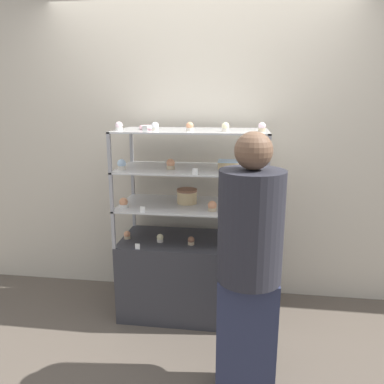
% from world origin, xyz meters
% --- Properties ---
extents(ground_plane, '(20.00, 20.00, 0.00)m').
position_xyz_m(ground_plane, '(0.00, 0.00, 0.00)').
color(ground_plane, brown).
extents(back_wall, '(8.00, 0.05, 2.60)m').
position_xyz_m(back_wall, '(0.00, 0.42, 1.30)').
color(back_wall, beige).
rests_on(back_wall, ground_plane).
extents(display_base, '(1.12, 0.55, 0.63)m').
position_xyz_m(display_base, '(0.00, 0.00, 0.32)').
color(display_base, '#333338').
rests_on(display_base, ground_plane).
extents(display_riser_lower, '(1.12, 0.55, 0.29)m').
position_xyz_m(display_riser_lower, '(0.00, 0.00, 0.90)').
color(display_riser_lower, '#99999E').
rests_on(display_riser_lower, display_base).
extents(display_riser_middle, '(1.12, 0.55, 0.29)m').
position_xyz_m(display_riser_middle, '(0.00, 0.00, 1.19)').
color(display_riser_middle, '#99999E').
rests_on(display_riser_middle, display_riser_lower).
extents(display_riser_upper, '(1.12, 0.55, 0.29)m').
position_xyz_m(display_riser_upper, '(0.00, 0.00, 1.48)').
color(display_riser_upper, '#99999E').
rests_on(display_riser_upper, display_riser_middle).
extents(layer_cake_centerpiece, '(0.16, 0.16, 0.11)m').
position_xyz_m(layer_cake_centerpiece, '(-0.04, 0.04, 0.98)').
color(layer_cake_centerpiece, '#DBBC84').
rests_on(layer_cake_centerpiece, display_riser_lower).
extents(sheet_cake_frosted, '(0.19, 0.14, 0.06)m').
position_xyz_m(sheet_cake_frosted, '(0.29, 0.04, 1.24)').
color(sheet_cake_frosted, '#DBBC84').
rests_on(sheet_cake_frosted, display_riser_middle).
extents(cupcake_0, '(0.05, 0.05, 0.06)m').
position_xyz_m(cupcake_0, '(-0.52, -0.06, 0.66)').
color(cupcake_0, '#CCB28C').
rests_on(cupcake_0, display_base).
extents(cupcake_1, '(0.05, 0.05, 0.06)m').
position_xyz_m(cupcake_1, '(-0.24, -0.09, 0.66)').
color(cupcake_1, beige).
rests_on(cupcake_1, display_base).
extents(cupcake_2, '(0.05, 0.05, 0.06)m').
position_xyz_m(cupcake_2, '(0.01, -0.11, 0.66)').
color(cupcake_2, '#CCB28C').
rests_on(cupcake_2, display_base).
extents(cupcake_3, '(0.05, 0.05, 0.06)m').
position_xyz_m(cupcake_3, '(0.24, -0.10, 0.66)').
color(cupcake_3, white).
rests_on(cupcake_3, display_base).
extents(cupcake_4, '(0.05, 0.05, 0.06)m').
position_xyz_m(cupcake_4, '(0.50, -0.14, 0.66)').
color(cupcake_4, '#CCB28C').
rests_on(cupcake_4, display_base).
extents(price_tag_0, '(0.04, 0.00, 0.04)m').
position_xyz_m(price_tag_0, '(-0.37, -0.26, 0.65)').
color(price_tag_0, white).
rests_on(price_tag_0, display_base).
extents(cupcake_5, '(0.07, 0.07, 0.08)m').
position_xyz_m(cupcake_5, '(-0.50, -0.15, 0.95)').
color(cupcake_5, white).
rests_on(cupcake_5, display_riser_lower).
extents(cupcake_6, '(0.07, 0.07, 0.08)m').
position_xyz_m(cupcake_6, '(0.17, -0.15, 0.95)').
color(cupcake_6, '#CCB28C').
rests_on(cupcake_6, display_riser_lower).
extents(cupcake_7, '(0.07, 0.07, 0.08)m').
position_xyz_m(cupcake_7, '(0.51, -0.08, 0.95)').
color(cupcake_7, beige).
rests_on(cupcake_7, display_riser_lower).
extents(price_tag_1, '(0.04, 0.00, 0.04)m').
position_xyz_m(price_tag_1, '(-0.33, -0.26, 0.94)').
color(price_tag_1, white).
rests_on(price_tag_1, display_riser_lower).
extents(cupcake_8, '(0.06, 0.06, 0.08)m').
position_xyz_m(cupcake_8, '(-0.51, -0.13, 1.24)').
color(cupcake_8, beige).
rests_on(cupcake_8, display_riser_middle).
extents(cupcake_9, '(0.06, 0.06, 0.08)m').
position_xyz_m(cupcake_9, '(-0.15, -0.07, 1.24)').
color(cupcake_9, '#CCB28C').
rests_on(cupcake_9, display_riser_middle).
extents(cupcake_10, '(0.06, 0.06, 0.08)m').
position_xyz_m(cupcake_10, '(0.49, -0.13, 1.24)').
color(cupcake_10, '#CCB28C').
rests_on(cupcake_10, display_riser_middle).
extents(price_tag_2, '(0.04, 0.00, 0.04)m').
position_xyz_m(price_tag_2, '(0.06, -0.26, 1.23)').
color(price_tag_2, white).
rests_on(price_tag_2, display_riser_middle).
extents(cupcake_11, '(0.05, 0.05, 0.06)m').
position_xyz_m(cupcake_11, '(-0.51, -0.14, 1.53)').
color(cupcake_11, white).
rests_on(cupcake_11, display_riser_upper).
extents(cupcake_12, '(0.05, 0.05, 0.06)m').
position_xyz_m(cupcake_12, '(-0.25, -0.15, 1.53)').
color(cupcake_12, beige).
rests_on(cupcake_12, display_riser_upper).
extents(cupcake_13, '(0.05, 0.05, 0.06)m').
position_xyz_m(cupcake_13, '(0.00, -0.11, 1.53)').
color(cupcake_13, beige).
rests_on(cupcake_13, display_riser_upper).
extents(cupcake_14, '(0.05, 0.05, 0.06)m').
position_xyz_m(cupcake_14, '(0.25, -0.13, 1.53)').
color(cupcake_14, beige).
rests_on(cupcake_14, display_riser_upper).
extents(cupcake_15, '(0.05, 0.05, 0.06)m').
position_xyz_m(cupcake_15, '(0.51, -0.08, 1.53)').
color(cupcake_15, '#CCB28C').
rests_on(cupcake_15, display_riser_upper).
extents(price_tag_3, '(0.04, 0.00, 0.04)m').
position_xyz_m(price_tag_3, '(-0.29, -0.26, 1.52)').
color(price_tag_3, white).
rests_on(price_tag_3, display_riser_upper).
extents(donut_glazed, '(0.12, 0.12, 0.03)m').
position_xyz_m(donut_glazed, '(-0.33, -0.02, 1.51)').
color(donut_glazed, '#EFB2BC').
rests_on(donut_glazed, display_riser_upper).
extents(customer_figure, '(0.36, 0.36, 1.55)m').
position_xyz_m(customer_figure, '(0.44, -0.80, 0.83)').
color(customer_figure, '#282D47').
rests_on(customer_figure, ground_plane).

